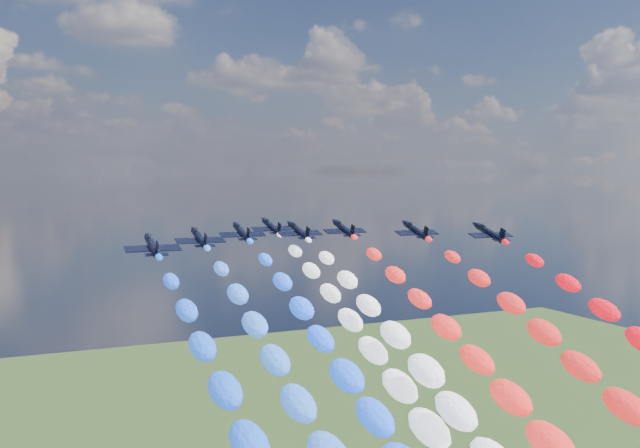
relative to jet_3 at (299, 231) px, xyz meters
name	(u,v)px	position (x,y,z in m)	size (l,w,h in m)	color
jet_0	(152,246)	(-34.02, -17.83, 0.00)	(9.17, 12.30, 2.71)	black
jet_1	(200,238)	(-23.01, -7.07, 0.00)	(9.17, 12.30, 2.71)	black
jet_2	(242,232)	(-11.63, 2.40, 0.00)	(9.17, 12.30, 2.71)	black
jet_3	(299,231)	(0.00, 0.00, 0.00)	(9.17, 12.30, 2.71)	black
jet_4	(272,227)	(-0.80, 13.98, 0.00)	(9.17, 12.30, 2.71)	black
trail_4	(415,426)	(-0.80, -47.54, -26.12)	(6.39, 119.40, 55.81)	white
jet_5	(344,229)	(11.29, 1.87, 0.00)	(9.17, 12.30, 2.71)	black
trail_5	(532,440)	(11.29, -59.65, -26.12)	(6.39, 119.40, 55.81)	red
jet_6	(416,230)	(23.12, -8.25, 0.00)	(9.17, 12.30, 2.71)	black
jet_7	(489,233)	(33.59, -19.48, 0.00)	(9.17, 12.30, 2.71)	black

